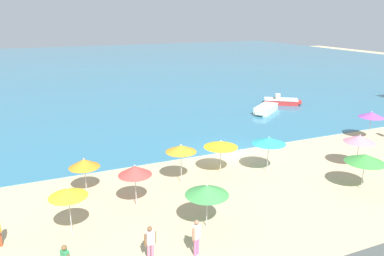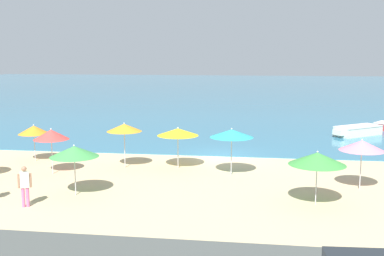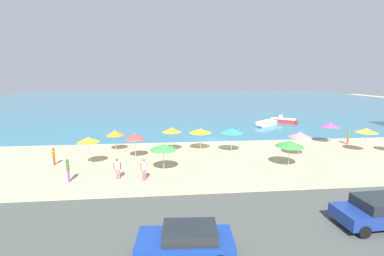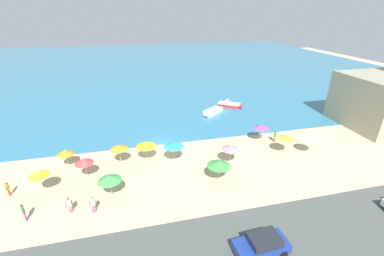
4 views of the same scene
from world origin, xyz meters
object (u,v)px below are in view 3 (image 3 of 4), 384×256
object	(u,v)px
beach_umbrella_0	(172,130)
skiff_nearshore	(266,123)
beach_umbrella_3	(290,144)
skiff_offshore	(283,120)
beach_umbrella_8	(163,147)
beach_umbrella_5	(135,136)
bather_4	(68,169)
bather_3	(348,136)
beach_umbrella_4	(367,131)
bather_1	(54,155)
beach_umbrella_2	(232,131)
parked_car_2	(186,240)
beach_umbrella_1	(330,125)
beach_umbrella_10	(115,133)
bather_2	(117,168)
beach_umbrella_9	(300,135)
beach_umbrella_7	(88,140)
beach_umbrella_11	(200,131)
bather_0	(144,168)
parked_car_0	(376,211)

from	to	relation	value
beach_umbrella_0	skiff_nearshore	xyz separation A→B (m)	(15.23, 12.89, -1.89)
beach_umbrella_3	skiff_offshore	world-z (taller)	beach_umbrella_3
beach_umbrella_8	beach_umbrella_5	bearing A→B (deg)	127.09
bather_4	bather_3	bearing A→B (deg)	16.07
skiff_nearshore	beach_umbrella_4	bearing A→B (deg)	-73.01
beach_umbrella_8	bather_1	world-z (taller)	beach_umbrella_8
bather_4	beach_umbrella_2	bearing A→B (deg)	24.26
bather_3	parked_car_2	size ratio (longest dim) A/B	0.43
parked_car_2	skiff_nearshore	size ratio (longest dim) A/B	1.03
beach_umbrella_1	beach_umbrella_5	world-z (taller)	beach_umbrella_1
beach_umbrella_1	beach_umbrella_8	size ratio (longest dim) A/B	1.06
beach_umbrella_4	skiff_nearshore	world-z (taller)	beach_umbrella_4
beach_umbrella_3	bather_3	world-z (taller)	beach_umbrella_3
beach_umbrella_1	skiff_offshore	distance (m)	14.03
beach_umbrella_10	bather_2	distance (m)	8.15
beach_umbrella_3	beach_umbrella_9	xyz separation A→B (m)	(2.37, 2.71, 0.12)
beach_umbrella_7	bather_4	size ratio (longest dim) A/B	1.48
beach_umbrella_11	beach_umbrella_3	bearing A→B (deg)	-39.00
beach_umbrella_3	beach_umbrella_5	size ratio (longest dim) A/B	0.98
bather_4	skiff_offshore	size ratio (longest dim) A/B	0.40
beach_umbrella_10	parked_car_2	world-z (taller)	beach_umbrella_10
bather_1	bather_0	bearing A→B (deg)	-27.89
bather_2	parked_car_0	bearing A→B (deg)	-27.98
beach_umbrella_7	beach_umbrella_9	world-z (taller)	beach_umbrella_7
beach_umbrella_8	bather_4	distance (m)	7.28
beach_umbrella_3	beach_umbrella_11	xyz separation A→B (m)	(-7.02, 5.69, 0.06)
beach_umbrella_9	parked_car_2	world-z (taller)	beach_umbrella_9
beach_umbrella_8	skiff_offshore	distance (m)	29.11
beach_umbrella_9	beach_umbrella_11	world-z (taller)	beach_umbrella_9
beach_umbrella_4	bather_0	world-z (taller)	beach_umbrella_4
beach_umbrella_4	skiff_nearshore	xyz separation A→B (m)	(-4.58, 14.99, -1.85)
beach_umbrella_10	bather_2	bearing A→B (deg)	-78.22
beach_umbrella_11	bather_2	xyz separation A→B (m)	(-7.27, -7.28, -1.16)
beach_umbrella_0	beach_umbrella_9	world-z (taller)	beach_umbrella_0
beach_umbrella_1	skiff_offshore	size ratio (longest dim) A/B	0.56
beach_umbrella_5	beach_umbrella_11	size ratio (longest dim) A/B	1.05
bather_3	skiff_offshore	size ratio (longest dim) A/B	0.41
beach_umbrella_3	beach_umbrella_1	bearing A→B (deg)	40.26
beach_umbrella_2	bather_3	xyz separation A→B (m)	(14.16, 1.82, -1.26)
beach_umbrella_3	beach_umbrella_5	bearing A→B (deg)	165.51
beach_umbrella_9	bather_3	world-z (taller)	beach_umbrella_9
parked_car_0	beach_umbrella_8	bearing A→B (deg)	140.21
beach_umbrella_5	beach_umbrella_0	bearing A→B (deg)	27.93
beach_umbrella_1	bather_0	world-z (taller)	beach_umbrella_1
bather_2	beach_umbrella_11	bearing A→B (deg)	45.06
beach_umbrella_11	parked_car_0	bearing A→B (deg)	-64.26
beach_umbrella_1	bather_1	distance (m)	29.25
beach_umbrella_10	parked_car_0	size ratio (longest dim) A/B	0.55
beach_umbrella_8	bather_0	distance (m)	2.67
beach_umbrella_11	bather_2	distance (m)	10.36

